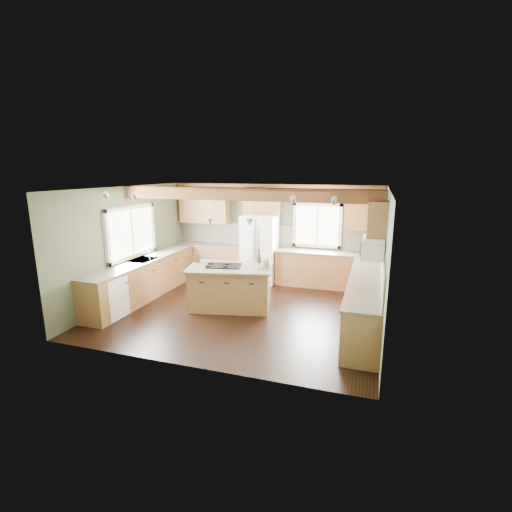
% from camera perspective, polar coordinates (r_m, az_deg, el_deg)
% --- Properties ---
extents(floor, '(5.60, 5.60, 0.00)m').
position_cam_1_polar(floor, '(8.12, -1.94, -8.24)').
color(floor, black).
rests_on(floor, ground).
extents(ceiling, '(5.60, 5.60, 0.00)m').
position_cam_1_polar(ceiling, '(7.57, -2.09, 10.42)').
color(ceiling, silver).
rests_on(ceiling, wall_back).
extents(wall_back, '(5.60, 0.00, 5.60)m').
position_cam_1_polar(wall_back, '(10.08, 2.87, 3.65)').
color(wall_back, '#48523A').
rests_on(wall_back, ground).
extents(wall_left, '(0.00, 5.00, 5.00)m').
position_cam_1_polar(wall_left, '(9.07, -18.87, 1.89)').
color(wall_left, '#48523A').
rests_on(wall_left, ground).
extents(wall_right, '(0.00, 5.00, 5.00)m').
position_cam_1_polar(wall_right, '(7.29, 19.14, -0.74)').
color(wall_right, '#48523A').
rests_on(wall_right, ground).
extents(ceiling_beam, '(5.55, 0.26, 0.26)m').
position_cam_1_polar(ceiling_beam, '(7.67, -1.82, 9.48)').
color(ceiling_beam, '#502D16').
rests_on(ceiling_beam, ceiling).
extents(soffit_trim, '(5.55, 0.20, 0.10)m').
position_cam_1_polar(soffit_trim, '(9.86, 2.80, 10.69)').
color(soffit_trim, '#502D16').
rests_on(soffit_trim, ceiling).
extents(backsplash_back, '(5.58, 0.03, 0.58)m').
position_cam_1_polar(backsplash_back, '(10.08, 2.85, 3.13)').
color(backsplash_back, brown).
rests_on(backsplash_back, wall_back).
extents(backsplash_right, '(0.03, 3.70, 0.58)m').
position_cam_1_polar(backsplash_right, '(7.36, 18.97, -1.32)').
color(backsplash_right, brown).
rests_on(backsplash_right, wall_right).
extents(base_cab_back_left, '(2.02, 0.60, 0.88)m').
position_cam_1_polar(base_cab_back_left, '(10.59, -7.00, -0.73)').
color(base_cab_back_left, brown).
rests_on(base_cab_back_left, floor).
extents(counter_back_left, '(2.06, 0.64, 0.04)m').
position_cam_1_polar(counter_back_left, '(10.49, -7.07, 1.71)').
color(counter_back_left, '#433C31').
rests_on(counter_back_left, base_cab_back_left).
extents(base_cab_back_right, '(2.62, 0.60, 0.88)m').
position_cam_1_polar(base_cab_back_right, '(9.70, 10.87, -2.16)').
color(base_cab_back_right, brown).
rests_on(base_cab_back_right, floor).
extents(counter_back_right, '(2.66, 0.64, 0.04)m').
position_cam_1_polar(counter_back_right, '(9.59, 10.99, 0.50)').
color(counter_back_right, '#433C31').
rests_on(counter_back_right, base_cab_back_right).
extents(base_cab_left, '(0.60, 3.70, 0.88)m').
position_cam_1_polar(base_cab_left, '(9.14, -16.78, -3.44)').
color(base_cab_left, brown).
rests_on(base_cab_left, floor).
extents(counter_left, '(0.64, 3.74, 0.04)m').
position_cam_1_polar(counter_left, '(9.02, -16.97, -0.63)').
color(counter_left, '#433C31').
rests_on(counter_left, base_cab_left).
extents(base_cab_right, '(0.60, 3.70, 0.88)m').
position_cam_1_polar(base_cab_right, '(7.58, 16.37, -6.82)').
color(base_cab_right, brown).
rests_on(base_cab_right, floor).
extents(counter_right, '(0.64, 3.74, 0.04)m').
position_cam_1_polar(counter_right, '(7.44, 16.60, -3.48)').
color(counter_right, '#433C31').
rests_on(counter_right, base_cab_right).
extents(upper_cab_back_left, '(1.40, 0.35, 0.90)m').
position_cam_1_polar(upper_cab_back_left, '(10.53, -7.94, 7.52)').
color(upper_cab_back_left, brown).
rests_on(upper_cab_back_left, wall_back).
extents(upper_cab_over_fridge, '(0.96, 0.35, 0.70)m').
position_cam_1_polar(upper_cab_over_fridge, '(9.89, 0.97, 8.45)').
color(upper_cab_over_fridge, brown).
rests_on(upper_cab_over_fridge, wall_back).
extents(upper_cab_right, '(0.35, 2.20, 0.90)m').
position_cam_1_polar(upper_cab_right, '(8.06, 18.17, 5.30)').
color(upper_cab_right, brown).
rests_on(upper_cab_right, wall_right).
extents(upper_cab_back_corner, '(0.90, 0.35, 0.90)m').
position_cam_1_polar(upper_cab_back_corner, '(9.48, 16.25, 6.51)').
color(upper_cab_back_corner, brown).
rests_on(upper_cab_back_corner, wall_back).
extents(window_left, '(0.04, 1.60, 1.05)m').
position_cam_1_polar(window_left, '(9.06, -18.70, 3.50)').
color(window_left, white).
rests_on(window_left, wall_left).
extents(window_back, '(1.10, 0.04, 1.00)m').
position_cam_1_polar(window_back, '(9.79, 9.39, 4.69)').
color(window_back, white).
rests_on(window_back, wall_back).
extents(sink, '(0.50, 0.65, 0.03)m').
position_cam_1_polar(sink, '(9.02, -16.97, -0.60)').
color(sink, '#262628').
rests_on(sink, counter_left).
extents(faucet, '(0.02, 0.02, 0.28)m').
position_cam_1_polar(faucet, '(8.89, -16.08, 0.22)').
color(faucet, '#B2B2B7').
rests_on(faucet, sink).
extents(dishwasher, '(0.60, 0.60, 0.84)m').
position_cam_1_polar(dishwasher, '(8.16, -21.90, -5.90)').
color(dishwasher, white).
rests_on(dishwasher, floor).
extents(oven, '(0.60, 0.72, 0.84)m').
position_cam_1_polar(oven, '(6.37, 15.83, -10.76)').
color(oven, white).
rests_on(oven, floor).
extents(microwave, '(0.40, 0.70, 0.38)m').
position_cam_1_polar(microwave, '(7.19, 17.54, 1.23)').
color(microwave, white).
rests_on(microwave, wall_right).
extents(pendant_left, '(0.18, 0.18, 0.16)m').
position_cam_1_polar(pendant_left, '(7.93, -7.08, 5.22)').
color(pendant_left, '#B2B2B7').
rests_on(pendant_left, ceiling).
extents(pendant_right, '(0.18, 0.18, 0.16)m').
position_cam_1_polar(pendant_right, '(7.79, -0.99, 5.18)').
color(pendant_right, '#B2B2B7').
rests_on(pendant_right, ceiling).
extents(refrigerator, '(0.90, 0.74, 1.80)m').
position_cam_1_polar(refrigerator, '(9.88, 0.59, 1.11)').
color(refrigerator, white).
rests_on(refrigerator, floor).
extents(island, '(1.87, 1.37, 0.88)m').
position_cam_1_polar(island, '(8.17, -3.90, -4.84)').
color(island, brown).
rests_on(island, floor).
extents(island_top, '(2.00, 1.51, 0.04)m').
position_cam_1_polar(island_top, '(8.04, -3.95, -1.72)').
color(island_top, '#433C31').
rests_on(island_top, island).
extents(cooktop, '(0.82, 0.64, 0.02)m').
position_cam_1_polar(cooktop, '(8.06, -4.94, -1.49)').
color(cooktop, black).
rests_on(cooktop, island_top).
extents(knife_block, '(0.15, 0.13, 0.21)m').
position_cam_1_polar(knife_block, '(8.43, -9.02, -0.28)').
color(knife_block, brown).
rests_on(knife_block, island_top).
extents(utensil_crock, '(0.15, 0.15, 0.14)m').
position_cam_1_polar(utensil_crock, '(8.30, 0.45, -0.57)').
color(utensil_crock, '#464038').
rests_on(utensil_crock, island_top).
extents(bottle_tray, '(0.23, 0.23, 0.21)m').
position_cam_1_polar(bottle_tray, '(7.83, 1.49, -1.18)').
color(bottle_tray, brown).
rests_on(bottle_tray, island_top).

